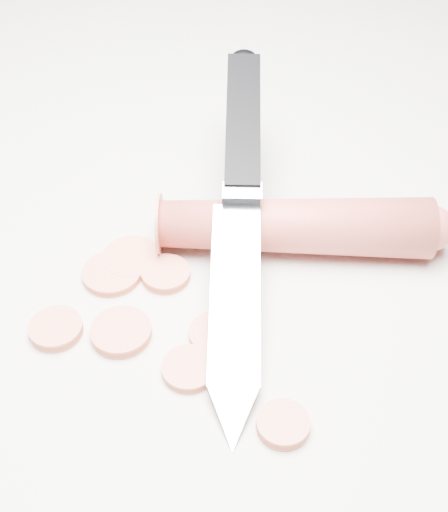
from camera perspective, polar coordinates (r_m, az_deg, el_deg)
The scene contains 11 objects.
ground at distance 0.46m, azimuth 1.21°, elevation -2.90°, with size 2.40×2.40×0.00m, color beige.
carrot at distance 0.48m, azimuth 5.69°, elevation 2.41°, with size 0.04×0.04×0.18m, color #BC3E35.
carrot_slice_0 at distance 0.47m, azimuth -8.96°, elevation -1.39°, with size 0.04×0.04×0.01m, color #D56B4F.
carrot_slice_1 at distance 0.45m, azimuth -13.30°, elevation -5.69°, with size 0.03×0.03×0.01m, color #D56B4F.
carrot_slice_2 at distance 0.47m, azimuth -4.68°, elevation -1.46°, with size 0.03×0.03×0.01m, color #D56B4F.
carrot_slice_3 at distance 0.40m, azimuth 4.75°, elevation -13.28°, with size 0.03×0.03×0.01m, color #D56B4F.
carrot_slice_4 at distance 0.44m, azimuth -0.69°, elevation -6.23°, with size 0.03×0.03×0.01m, color #D56B4F.
carrot_slice_5 at distance 0.48m, azimuth -7.37°, elevation -0.22°, with size 0.04×0.04×0.01m, color #D56B4F.
carrot_slice_6 at distance 0.42m, azimuth -2.82°, elevation -9.00°, with size 0.03×0.03×0.01m, color #D56B4F.
carrot_slice_7 at distance 0.44m, azimuth -8.24°, elevation -6.03°, with size 0.04×0.04×0.01m, color #D56B4F.
kitchen_knife at distance 0.45m, azimuth 1.44°, elevation 3.37°, with size 0.21×0.25×0.08m, color #B7BABE, non-canonical shape.
Camera 1 is at (0.19, -0.25, 0.34)m, focal length 50.00 mm.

